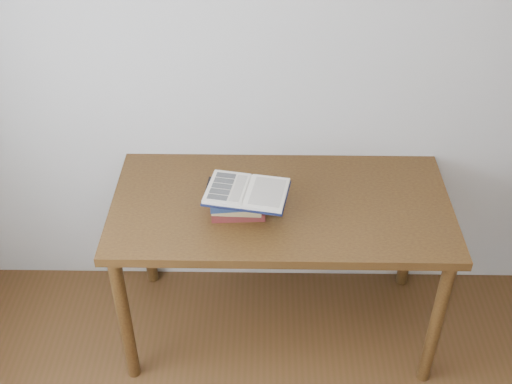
{
  "coord_description": "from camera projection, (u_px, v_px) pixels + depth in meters",
  "views": [
    {
      "loc": [
        -0.16,
        -0.83,
        2.57
      ],
      "look_at": [
        -0.19,
        1.23,
        0.98
      ],
      "focal_mm": 45.0,
      "sensor_mm": 36.0,
      "label": 1
    }
  ],
  "objects": [
    {
      "name": "open_book",
      "position": [
        247.0,
        192.0,
        2.67
      ],
      "size": [
        0.37,
        0.29,
        0.03
      ],
      "rotation": [
        0.0,
        0.0,
        -0.18
      ],
      "color": "black",
      "rests_on": "book_stack"
    },
    {
      "name": "room_shell",
      "position": [
        306.0,
        313.0,
        1.24
      ],
      "size": [
        3.54,
        3.54,
        2.62
      ],
      "color": "#B4B0AA",
      "rests_on": "ground"
    },
    {
      "name": "desk",
      "position": [
        281.0,
        219.0,
        2.88
      ],
      "size": [
        1.5,
        0.75,
        0.8
      ],
      "color": "#4F3413",
      "rests_on": "ground"
    },
    {
      "name": "book_stack",
      "position": [
        236.0,
        200.0,
        2.74
      ],
      "size": [
        0.27,
        0.19,
        0.12
      ],
      "color": "#591622",
      "rests_on": "desk"
    }
  ]
}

